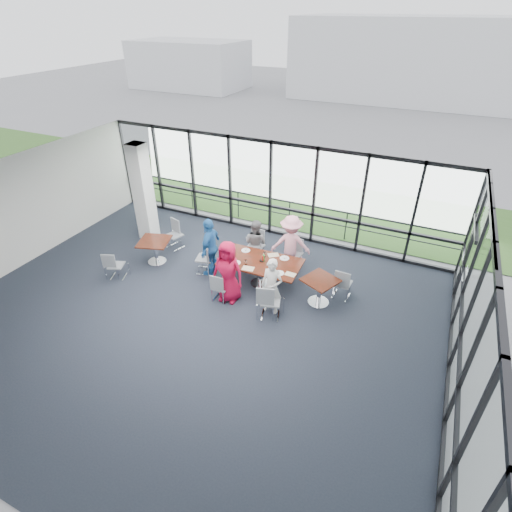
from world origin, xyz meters
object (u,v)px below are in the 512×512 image
at_px(diner_far_left, 255,243).
at_px(chair_main_fl, 255,247).
at_px(chair_spare_la, 116,265).
at_px(diner_near_right, 272,287).
at_px(side_table_right, 320,284).
at_px(main_table, 261,265).
at_px(chair_main_nr, 271,301).
at_px(side_table_left, 155,244).
at_px(structural_column, 143,193).
at_px(diner_end, 210,247).
at_px(chair_main_nl, 221,287).
at_px(diner_near_left, 228,272).
at_px(chair_spare_r, 343,283).
at_px(chair_main_end, 205,258).
at_px(chair_spare_lb, 174,235).
at_px(chair_main_fr, 294,255).
at_px(diner_far_right, 291,244).

relative_size(diner_far_left, chair_main_fl, 1.55).
bearing_deg(chair_spare_la, diner_near_right, -14.94).
height_order(side_table_right, chair_spare_la, chair_spare_la).
distance_m(main_table, chair_spare_la, 4.15).
distance_m(main_table, chair_main_nr, 1.43).
distance_m(side_table_left, diner_near_right, 4.15).
bearing_deg(chair_main_nr, chair_main_fl, 106.41).
height_order(structural_column, diner_end, structural_column).
relative_size(diner_far_left, chair_main_nl, 1.83).
xyz_separation_m(side_table_left, diner_far_left, (2.81, 1.16, 0.11)).
bearing_deg(side_table_left, diner_near_right, -8.93).
distance_m(side_table_left, diner_far_left, 3.04).
distance_m(diner_near_left, chair_main_nl, 0.51).
bearing_deg(chair_spare_r, diner_near_left, -150.25).
relative_size(main_table, side_table_left, 2.05).
height_order(structural_column, chair_spare_la, structural_column).
bearing_deg(diner_far_left, chair_main_end, 49.97).
height_order(chair_spare_la, chair_spare_lb, chair_spare_lb).
height_order(chair_main_nr, chair_spare_r, chair_main_nr).
relative_size(chair_main_end, chair_spare_la, 1.15).
distance_m(structural_column, side_table_right, 6.48).
relative_size(diner_end, chair_main_fr, 2.05).
bearing_deg(diner_near_left, chair_spare_lb, 148.79).
distance_m(chair_main_nr, chair_main_fl, 2.67).
xyz_separation_m(diner_far_left, chair_spare_la, (-3.32, -2.31, -0.33)).
xyz_separation_m(side_table_right, diner_far_left, (-2.30, 0.98, 0.13)).
xyz_separation_m(diner_far_left, diner_far_right, (1.04, 0.18, 0.13)).
bearing_deg(chair_spare_r, chair_main_nr, -129.40).
distance_m(side_table_left, chair_spare_r, 5.63).
bearing_deg(diner_end, side_table_right, 83.85).
xyz_separation_m(chair_main_nl, chair_main_end, (-1.06, 0.94, 0.07)).
height_order(main_table, side_table_right, same).
bearing_deg(structural_column, chair_spare_r, -4.35).
bearing_deg(chair_main_fl, chair_spare_lb, 11.05).
bearing_deg(chair_spare_la, chair_main_nr, -17.58).
distance_m(structural_column, chair_main_end, 3.24).
bearing_deg(structural_column, chair_spare_la, -73.60).
bearing_deg(chair_main_end, diner_near_right, 56.84).
bearing_deg(chair_spare_r, chair_main_fl, 169.83).
relative_size(side_table_left, chair_main_fl, 1.15).
relative_size(diner_far_right, diner_end, 0.99).
bearing_deg(chair_main_fl, chair_main_fr, -170.78).
relative_size(side_table_left, diner_near_right, 0.71).
bearing_deg(diner_far_left, chair_main_nl, 96.36).
bearing_deg(main_table, chair_main_fr, 63.29).
bearing_deg(diner_near_left, diner_far_left, 90.71).
height_order(side_table_left, diner_far_left, diner_far_left).
bearing_deg(diner_end, chair_spare_r, 91.78).
bearing_deg(chair_main_nr, structural_column, 142.04).
distance_m(structural_column, diner_near_right, 5.69).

